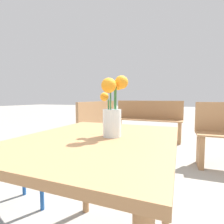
# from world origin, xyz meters

# --- Properties ---
(table_front) EXTENTS (0.74, 0.93, 0.71)m
(table_front) POSITION_xyz_m (0.00, 0.00, 0.60)
(table_front) COLOR #9E7047
(table_front) RESTS_ON ground_plane
(flower_vase) EXTENTS (0.15, 0.16, 0.30)m
(flower_vase) POSITION_xyz_m (0.07, 0.03, 0.83)
(flower_vase) COLOR silver
(flower_vase) RESTS_ON table_front
(bench_near) EXTENTS (0.52, 1.66, 0.85)m
(bench_near) POSITION_xyz_m (-1.03, 1.91, 0.46)
(bench_near) COLOR #9E7047
(bench_near) RESTS_ON ground_plane
(bench_middle) EXTENTS (1.47, 0.40, 0.85)m
(bench_middle) POSITION_xyz_m (-0.34, 3.07, 0.45)
(bench_middle) COLOR #9E7047
(bench_middle) RESTS_ON ground_plane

